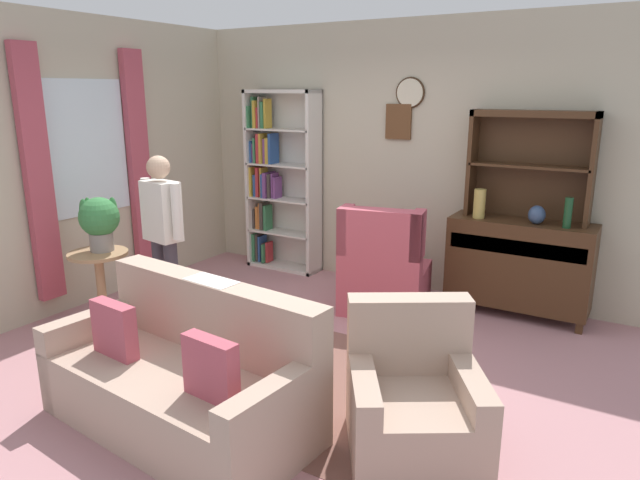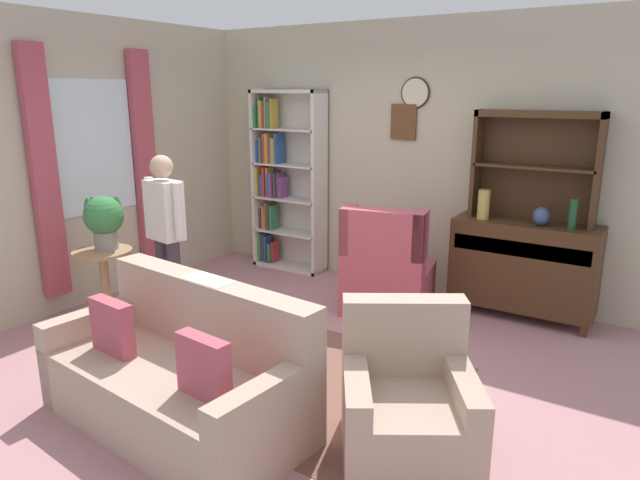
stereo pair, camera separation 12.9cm
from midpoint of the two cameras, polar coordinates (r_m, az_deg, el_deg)
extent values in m
cube|color=#B27A7F|center=(4.73, -3.13, -11.70)|extent=(5.40, 4.60, 0.02)
cube|color=#BCB299|center=(6.15, 7.94, 8.14)|extent=(5.00, 0.06, 2.80)
cylinder|color=beige|center=(6.05, 8.39, 14.36)|extent=(0.28, 0.03, 0.28)
torus|color=#382314|center=(6.05, 8.39, 14.36)|extent=(0.31, 0.02, 0.31)
cube|color=brown|center=(6.10, 7.24, 11.65)|extent=(0.28, 0.03, 0.36)
cube|color=#BCB299|center=(6.07, -23.70, 6.96)|extent=(0.06, 4.20, 2.80)
cube|color=silver|center=(6.09, -22.83, 8.49)|extent=(0.02, 0.90, 1.30)
cube|color=#B24756|center=(5.74, -26.96, 5.71)|extent=(0.08, 0.24, 2.30)
cube|color=#B24756|center=(6.43, -18.23, 7.38)|extent=(0.08, 0.24, 2.30)
cube|color=brown|center=(4.40, -3.16, -13.63)|extent=(2.23, 1.77, 0.01)
cube|color=silver|center=(6.98, -7.19, 6.05)|extent=(0.04, 0.30, 2.10)
cube|color=silver|center=(6.49, -1.16, 5.50)|extent=(0.04, 0.30, 2.10)
cube|color=silver|center=(6.64, -4.46, 14.60)|extent=(0.90, 0.30, 0.04)
cube|color=silver|center=(6.96, -4.12, -2.61)|extent=(0.90, 0.30, 0.04)
cube|color=silver|center=(6.84, -3.59, 5.96)|extent=(0.90, 0.01, 2.10)
cube|color=silver|center=(6.85, -4.19, 0.78)|extent=(0.86, 0.30, 0.02)
cube|color=#337247|center=(7.11, -6.82, -0.62)|extent=(0.04, 0.18, 0.34)
cube|color=#3F3833|center=(7.09, -6.56, -0.66)|extent=(0.03, 0.15, 0.34)
cube|color=#284C8C|center=(7.07, -6.29, -0.81)|extent=(0.03, 0.16, 0.32)
cube|color=#3F3833|center=(7.06, -6.07, -1.18)|extent=(0.03, 0.11, 0.23)
cube|color=#337247|center=(7.04, -5.85, -1.24)|extent=(0.03, 0.20, 0.22)
cube|color=#B22D33|center=(7.02, -5.62, -1.18)|extent=(0.03, 0.12, 0.25)
cube|color=silver|center=(6.76, -4.25, 4.10)|extent=(0.86, 0.30, 0.02)
cube|color=#3F3833|center=(7.03, -6.94, 2.16)|extent=(0.03, 0.12, 0.24)
cube|color=#CC7233|center=(7.00, -6.66, 2.26)|extent=(0.04, 0.10, 0.27)
cube|color=#CC7233|center=(6.97, -6.38, 2.41)|extent=(0.03, 0.10, 0.32)
cube|color=#3F3833|center=(6.94, -6.09, 2.41)|extent=(0.04, 0.16, 0.33)
cube|color=#337247|center=(6.92, -5.78, 2.25)|extent=(0.04, 0.14, 0.30)
cube|color=silver|center=(6.70, -4.32, 7.50)|extent=(0.86, 0.30, 0.02)
cube|color=gold|center=(6.95, -7.07, 5.87)|extent=(0.03, 0.20, 0.35)
cube|color=#284C8C|center=(6.93, -6.76, 5.47)|extent=(0.04, 0.15, 0.26)
cube|color=#B22D33|center=(6.89, -6.48, 5.82)|extent=(0.04, 0.17, 0.35)
cube|color=gold|center=(6.87, -6.19, 5.78)|extent=(0.03, 0.13, 0.35)
cube|color=#284C8C|center=(6.85, -5.93, 5.47)|extent=(0.04, 0.20, 0.28)
cube|color=#723F7F|center=(6.82, -5.66, 5.53)|extent=(0.04, 0.23, 0.30)
cube|color=#3F3833|center=(6.80, -5.33, 5.44)|extent=(0.03, 0.18, 0.28)
cube|color=#723F7F|center=(6.78, -5.09, 5.46)|extent=(0.02, 0.14, 0.29)
cube|color=#723F7F|center=(6.76, -4.83, 5.25)|extent=(0.03, 0.15, 0.25)
cube|color=silver|center=(6.66, -4.38, 10.95)|extent=(0.86, 0.30, 0.02)
cube|color=#284C8C|center=(6.90, -7.15, 8.78)|extent=(0.03, 0.16, 0.25)
cube|color=#723F7F|center=(6.88, -6.92, 8.66)|extent=(0.03, 0.14, 0.23)
cube|color=#337247|center=(6.85, -6.66, 8.92)|extent=(0.03, 0.22, 0.29)
cube|color=#B22D33|center=(6.82, -6.35, 9.11)|extent=(0.04, 0.20, 0.34)
cube|color=gold|center=(6.80, -6.08, 9.12)|extent=(0.03, 0.22, 0.35)
cube|color=#723F7F|center=(6.78, -5.82, 8.86)|extent=(0.03, 0.16, 0.29)
cube|color=gold|center=(6.75, -5.54, 8.88)|extent=(0.04, 0.17, 0.30)
cube|color=#284C8C|center=(6.72, -5.23, 9.10)|extent=(0.03, 0.19, 0.35)
cube|color=#337247|center=(6.87, -7.26, 12.12)|extent=(0.03, 0.22, 0.25)
cube|color=#337247|center=(6.84, -6.99, 12.55)|extent=(0.03, 0.15, 0.35)
cube|color=gold|center=(6.82, -6.74, 12.38)|extent=(0.04, 0.20, 0.31)
cube|color=#B22D33|center=(6.80, -6.51, 12.05)|extent=(0.02, 0.17, 0.23)
cube|color=gray|center=(6.78, -6.36, 12.56)|extent=(0.02, 0.15, 0.35)
cube|color=#337247|center=(6.76, -6.07, 12.33)|extent=(0.04, 0.16, 0.30)
cube|color=gold|center=(6.74, -5.82, 12.47)|extent=(0.03, 0.13, 0.33)
cube|color=#422816|center=(5.69, 18.64, -2.21)|extent=(1.30, 0.45, 0.82)
cube|color=#422816|center=(5.82, 12.10, -6.15)|extent=(0.06, 0.06, 0.10)
cube|color=#422816|center=(5.59, 23.89, -8.03)|extent=(0.06, 0.06, 0.10)
cube|color=#422816|center=(6.13, 13.18, -5.11)|extent=(0.06, 0.06, 0.10)
cube|color=#422816|center=(5.92, 24.35, -6.84)|extent=(0.06, 0.06, 0.10)
cube|color=#352012|center=(5.43, 18.31, -0.73)|extent=(1.20, 0.01, 0.14)
cube|color=#422816|center=(5.71, 14.36, 7.52)|extent=(0.04, 0.26, 1.00)
cube|color=#422816|center=(5.51, 25.01, 6.34)|extent=(0.04, 0.26, 1.00)
cube|color=#422816|center=(5.55, 20.02, 11.78)|extent=(1.10, 0.26, 0.06)
cube|color=#422816|center=(5.58, 19.60, 6.97)|extent=(1.06, 0.26, 0.02)
cube|color=#422816|center=(5.71, 19.86, 7.10)|extent=(1.10, 0.01, 1.00)
cylinder|color=tan|center=(5.58, 15.02, 3.53)|extent=(0.11, 0.11, 0.28)
ellipsoid|color=#33476B|center=(5.48, 20.23, 2.38)|extent=(0.15, 0.15, 0.17)
cylinder|color=#194223|center=(5.41, 22.92, 2.52)|extent=(0.07, 0.07, 0.27)
cube|color=tan|center=(3.87, -14.91, -14.95)|extent=(1.87, 1.02, 0.42)
cube|color=tan|center=(3.86, -11.58, -7.40)|extent=(1.81, 0.37, 0.48)
cube|color=tan|center=(4.45, -21.82, -10.16)|extent=(0.22, 0.86, 0.60)
cube|color=tan|center=(3.30, -5.41, -18.36)|extent=(0.22, 0.86, 0.60)
cube|color=#B74C5B|center=(3.98, -20.76, -8.36)|extent=(0.37, 0.13, 0.36)
cube|color=#B74C5B|center=(3.31, -11.99, -12.47)|extent=(0.37, 0.13, 0.36)
cube|color=white|center=(3.78, -11.77, -3.99)|extent=(0.38, 0.21, 0.00)
cube|color=tan|center=(3.54, 8.31, -17.79)|extent=(1.05, 1.06, 0.40)
cube|color=tan|center=(3.60, 7.82, -9.29)|extent=(0.73, 0.55, 0.48)
cube|color=tan|center=(3.47, 3.16, -16.94)|extent=(0.53, 0.74, 0.55)
cube|color=tan|center=(3.56, 13.41, -16.45)|extent=(0.53, 0.74, 0.55)
cube|color=#B74C5B|center=(5.68, 5.92, -4.69)|extent=(0.92, 0.94, 0.42)
cube|color=#B74C5B|center=(5.25, 5.30, -0.32)|extent=(0.80, 0.35, 0.63)
cube|color=#B74C5B|center=(5.20, 9.07, 0.48)|extent=(0.15, 0.29, 0.44)
cube|color=#B74C5B|center=(5.35, 1.90, 1.08)|extent=(0.15, 0.29, 0.44)
cylinder|color=#A87F56|center=(5.47, -21.96, -1.29)|extent=(0.52, 0.52, 0.03)
cylinder|color=#A87F56|center=(5.57, -21.61, -4.75)|extent=(0.08, 0.08, 0.67)
cylinder|color=#A87F56|center=(5.68, -21.30, -7.79)|extent=(0.36, 0.36, 0.03)
cylinder|color=gray|center=(5.48, -21.62, -0.16)|extent=(0.21, 0.21, 0.17)
sphere|color=#387F42|center=(5.43, -21.85, 2.15)|extent=(0.35, 0.35, 0.35)
ellipsoid|color=#387F42|center=(5.52, -22.77, 2.68)|extent=(0.10, 0.06, 0.25)
ellipsoid|color=#387F42|center=(5.45, -20.62, 2.75)|extent=(0.10, 0.06, 0.25)
ellipsoid|color=#387F42|center=(5.46, -23.15, 2.52)|extent=(0.10, 0.06, 0.25)
cylinder|color=gray|center=(5.81, -17.22, -6.57)|extent=(0.12, 0.12, 0.09)
sphere|color=#2D6B33|center=(5.77, -17.32, -5.37)|extent=(0.20, 0.20, 0.20)
ellipsoid|color=#2D6B33|center=(5.81, -16.87, -4.95)|extent=(0.06, 0.04, 0.14)
ellipsoid|color=#2D6B33|center=(5.81, -16.89, -4.94)|extent=(0.06, 0.04, 0.14)
ellipsoid|color=#2D6B33|center=(5.83, -17.50, -4.94)|extent=(0.06, 0.04, 0.14)
cylinder|color=#38333D|center=(5.40, -16.28, -4.06)|extent=(0.14, 0.14, 0.82)
cylinder|color=#38333D|center=(5.25, -15.20, -4.50)|extent=(0.14, 0.14, 0.82)
cube|color=silver|center=(5.15, -16.26, 2.80)|extent=(0.37, 0.26, 0.52)
sphere|color=tan|center=(5.09, -16.57, 6.98)|extent=(0.23, 0.23, 0.20)
cylinder|color=silver|center=(5.33, -17.58, 3.37)|extent=(0.09, 0.09, 0.48)
cylinder|color=silver|center=(4.96, -14.89, 2.76)|extent=(0.09, 0.09, 0.48)
camera|label=1|loc=(0.06, -90.82, -0.22)|focal=32.01mm
camera|label=2|loc=(0.06, 89.18, 0.22)|focal=32.01mm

